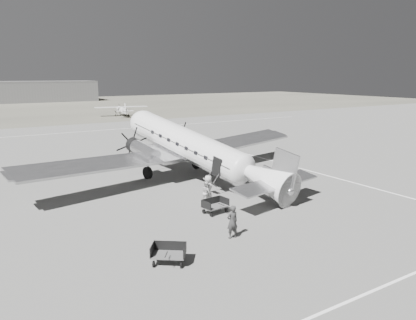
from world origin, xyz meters
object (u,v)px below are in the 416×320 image
object	(u,v)px
baggage_cart_far	(169,254)
ground_crew	(232,222)
dc3_airliner	(195,150)
light_plane_right	(122,111)
hangar_main	(27,92)
baggage_cart_near	(215,206)
ramp_agent	(207,192)
passenger	(208,189)

from	to	relation	value
baggage_cart_far	ground_crew	bearing A→B (deg)	48.63
dc3_airliner	light_plane_right	bearing A→B (deg)	64.61
hangar_main	dc3_airliner	distance (m)	115.29
baggage_cart_near	ground_crew	xyz separation A→B (m)	(-1.39, -3.85, 0.45)
dc3_airliner	light_plane_right	size ratio (longest dim) A/B	2.51
ramp_agent	passenger	bearing A→B (deg)	-27.48
hangar_main	light_plane_right	world-z (taller)	hangar_main
baggage_cart_far	passenger	bearing A→B (deg)	83.29
light_plane_right	baggage_cart_near	bearing A→B (deg)	-94.15
dc3_airliner	baggage_cart_far	world-z (taller)	dc3_airliner
hangar_main	baggage_cart_near	world-z (taller)	hangar_main
hangar_main	baggage_cart_far	bearing A→B (deg)	-95.53
baggage_cart_near	ground_crew	distance (m)	4.12
ground_crew	passenger	xyz separation A→B (m)	(2.28, 6.15, 0.02)
ground_crew	ramp_agent	bearing A→B (deg)	-106.01
baggage_cart_near	ramp_agent	world-z (taller)	ramp_agent
baggage_cart_near	passenger	world-z (taller)	passenger
dc3_airliner	baggage_cart_near	size ratio (longest dim) A/B	16.87
hangar_main	passenger	xyz separation A→B (m)	(-5.77, -120.29, -2.36)
hangar_main	dc3_airliner	size ratio (longest dim) A/B	1.50
baggage_cart_far	ramp_agent	xyz separation A→B (m)	(6.22, 6.74, 0.33)
baggage_cart_near	dc3_airliner	bearing A→B (deg)	62.19
hangar_main	dc3_airliner	bearing A→B (deg)	-91.93
ground_crew	baggage_cart_far	bearing A→B (deg)	15.06
ramp_agent	dc3_airliner	bearing A→B (deg)	-6.36
hangar_main	baggage_cart_far	size ratio (longest dim) A/B	25.15
hangar_main	ramp_agent	bearing A→B (deg)	-92.90
hangar_main	passenger	size ratio (longest dim) A/B	22.39
dc3_airliner	hangar_main	bearing A→B (deg)	76.67
hangar_main	light_plane_right	distance (m)	61.08
hangar_main	baggage_cart_far	xyz separation A→B (m)	(-12.34, -127.40, -2.83)
ground_crew	dc3_airliner	bearing A→B (deg)	-107.89
baggage_cart_far	hangar_main	bearing A→B (deg)	120.52
dc3_airliner	passenger	size ratio (longest dim) A/B	14.92
baggage_cart_far	ground_crew	xyz separation A→B (m)	(4.29, 0.96, 0.45)
baggage_cart_near	passenger	xyz separation A→B (m)	(0.89, 2.30, 0.47)
dc3_airliner	baggage_cart_far	distance (m)	14.99
ground_crew	ramp_agent	size ratio (longest dim) A/B	1.14
ground_crew	passenger	bearing A→B (deg)	-107.90
baggage_cart_near	ground_crew	size ratio (longest dim) A/B	0.90
dc3_airliner	ramp_agent	bearing A→B (deg)	-123.71
light_plane_right	baggage_cart_far	distance (m)	70.72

